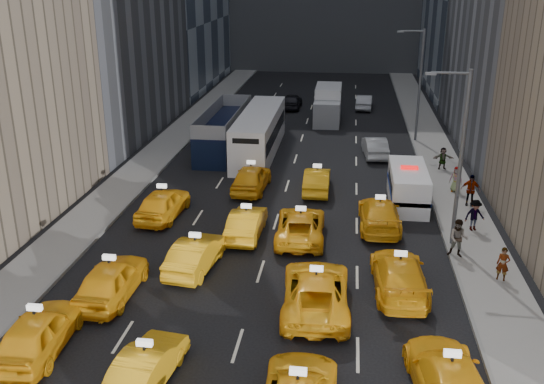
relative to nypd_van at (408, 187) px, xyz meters
The scene contains 35 objects.
ground 19.31m from the nypd_van, 112.89° to the right, with size 160.00×160.00×0.00m, color black.
sidewalk_west 19.43m from the nypd_van, 158.10° to the left, with size 3.00×90.00×0.15m, color gray.
sidewalk_east 7.90m from the nypd_van, 67.49° to the left, with size 3.00×90.00×0.15m, color gray.
curb_west 18.09m from the nypd_van, 156.38° to the left, with size 0.15×90.00×0.18m, color slate.
curb_east 7.47m from the nypd_van, 77.91° to the left, with size 0.15×90.00×0.18m, color slate.
streetlight_near 7.13m from the nypd_van, 73.73° to the right, with size 2.15×0.22×9.00m.
streetlight_far 14.84m from the nypd_van, 83.26° to the left, with size 2.15×0.22×9.00m.
taxi_4 22.50m from the nypd_van, 130.71° to the right, with size 1.95×4.84×1.65m, color #FFAF15.
taxi_5 20.95m from the nypd_van, 119.03° to the right, with size 1.47×4.22×1.39m, color #FFAF15.
taxi_7 17.91m from the nypd_van, 90.29° to the right, with size 2.23×5.48×1.59m, color #FFAF15.
taxi_8 18.67m from the nypd_van, 136.33° to the right, with size 1.98×4.92×1.68m, color #FFAF15.
taxi_9 14.45m from the nypd_van, 136.92° to the right, with size 1.61×4.63×1.52m, color #FFAF15.
taxi_10 13.57m from the nypd_van, 110.46° to the right, with size 2.71×5.87×1.63m, color #FFAF15.
taxi_11 10.86m from the nypd_van, 96.45° to the right, with size 2.24×5.51×1.60m, color #FFAF15.
taxi_12 14.50m from the nypd_van, 164.27° to the right, with size 1.97×4.91×1.67m, color #FFAF15.
taxi_13 10.60m from the nypd_van, 146.24° to the right, with size 1.58×4.52×1.49m, color #FFAF15.
taxi_14 8.34m from the nypd_van, 135.59° to the right, with size 2.45×5.32×1.48m, color #FFAF15.
taxi_15 4.26m from the nypd_van, 115.22° to the right, with size 2.18×5.37×1.56m, color #FFAF15.
taxi_16 9.75m from the nypd_van, behind, with size 1.97×4.89×1.67m, color #FFAF15.
taxi_17 5.71m from the nypd_van, 165.59° to the left, with size 1.58×4.53×1.49m, color #FFAF15.
nypd_van is the anchor object (origin of this frame).
double_decker 16.69m from the nypd_van, 142.66° to the left, with size 2.57×11.03×3.21m.
city_bus 14.08m from the nypd_van, 137.65° to the left, with size 2.80×12.37×3.18m.
box_truck 21.33m from the nypd_van, 105.35° to the left, with size 3.25×7.07×3.11m.
misc_car_0 9.81m from the nypd_van, 99.65° to the left, with size 1.58×4.52×1.49m, color #AFB2B7.
misc_car_1 25.35m from the nypd_van, 121.63° to the left, with size 2.57×5.58×1.55m, color black.
misc_car_2 29.00m from the nypd_van, 101.18° to the left, with size 2.06×5.06×1.47m, color gray.
misc_car_3 27.10m from the nypd_van, 110.34° to the left, with size 1.78×4.42×1.51m, color black.
misc_car_4 26.21m from the nypd_van, 94.79° to the left, with size 1.53×4.39×1.45m, color #A6A7AE.
pedestrian_0 10.05m from the nypd_van, 69.99° to the right, with size 0.57×0.37×1.57m, color gray.
pedestrian_1 7.50m from the nypd_van, 76.03° to the right, with size 0.93×0.51×1.91m, color gray.
pedestrian_2 5.05m from the nypd_van, 50.81° to the right, with size 1.11×0.46×1.72m, color gray.
pedestrian_3 3.61m from the nypd_van, ahead, with size 1.12×0.51×1.90m, color gray.
pedestrian_4 3.80m from the nypd_van, 34.19° to the left, with size 0.80×0.43×1.63m, color gray.
pedestrian_5 7.31m from the nypd_van, 66.27° to the left, with size 1.43×0.41×1.55m, color gray.
Camera 1 is at (3.76, -17.08, 13.37)m, focal length 40.00 mm.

